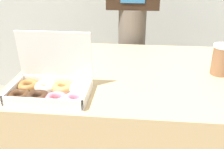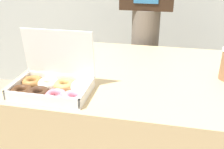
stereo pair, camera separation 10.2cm
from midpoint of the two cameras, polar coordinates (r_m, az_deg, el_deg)
The scene contains 3 objects.
table at distance 1.48m, azimuth 7.50°, elevation -12.84°, with size 1.11×0.85×0.75m.
donut_box at distance 1.09m, azimuth -10.22°, elevation -2.20°, with size 0.34×0.22×0.25m.
person_customer at distance 1.78m, azimuth 9.34°, elevation 15.65°, with size 0.34×0.21×1.77m.
Camera 2 is at (0.11, -1.18, 1.26)m, focal length 42.00 mm.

